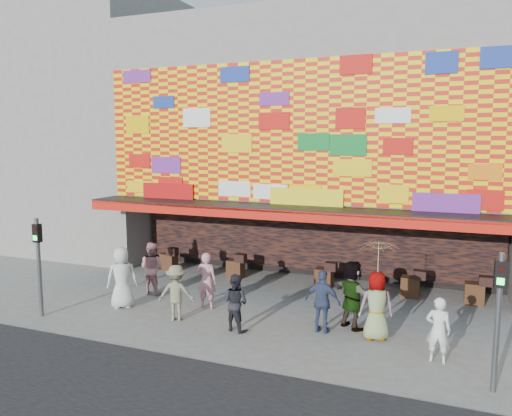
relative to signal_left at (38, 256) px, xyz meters
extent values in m
plane|color=slate|center=(6.20, 1.50, -1.86)|extent=(90.00, 90.00, 0.00)
cube|color=gray|center=(6.20, 9.50, 4.64)|extent=(15.00, 8.00, 7.00)
cube|color=black|center=(6.20, 10.50, -0.36)|extent=(15.00, 6.00, 3.00)
cube|color=gray|center=(-1.10, 6.50, -0.36)|extent=(0.40, 2.00, 3.00)
cube|color=black|center=(6.20, 4.90, 1.14)|extent=(15.20, 1.60, 0.12)
cube|color=red|center=(6.20, 4.12, 0.99)|extent=(15.20, 0.04, 0.35)
cube|color=#FFDC00|center=(6.20, 5.46, 3.69)|extent=(14.80, 0.08, 4.90)
cube|color=black|center=(6.20, 7.35, -0.31)|extent=(14.00, 0.25, 2.50)
cube|color=gray|center=(-6.80, 9.50, 4.14)|extent=(11.00, 8.00, 12.00)
cylinder|color=#59595B|center=(0.00, 0.00, -0.36)|extent=(0.12, 0.12, 3.00)
cube|color=black|center=(0.00, 0.00, 0.69)|extent=(0.22, 0.18, 0.55)
cube|color=black|center=(0.00, -0.09, 0.82)|extent=(0.14, 0.02, 0.14)
cube|color=#19E533|center=(0.00, -0.09, 0.56)|extent=(0.14, 0.02, 0.14)
cylinder|color=#59595B|center=(12.40, 0.00, -0.36)|extent=(0.12, 0.12, 3.00)
cube|color=black|center=(12.40, 0.00, 0.69)|extent=(0.22, 0.18, 0.55)
cube|color=black|center=(12.40, -0.09, 0.82)|extent=(0.14, 0.02, 0.14)
cube|color=#19E533|center=(12.40, -0.09, 0.56)|extent=(0.14, 0.02, 0.14)
imported|color=silver|center=(1.80, 1.57, -0.89)|extent=(1.13, 1.07, 1.95)
imported|color=#C57F8D|center=(4.32, 2.50, -0.96)|extent=(0.69, 0.49, 1.80)
imported|color=black|center=(5.93, 1.14, -1.05)|extent=(0.91, 0.79, 1.61)
imported|color=#7C755A|center=(3.98, 1.23, -1.03)|extent=(1.21, 0.92, 1.66)
imported|color=#363F5F|center=(8.22, 1.88, -0.98)|extent=(1.08, 0.56, 1.75)
imported|color=gray|center=(8.91, 2.51, -0.89)|extent=(1.80, 1.52, 1.95)
imported|color=gray|center=(9.66, 1.93, -0.93)|extent=(1.05, 0.87, 1.85)
imported|color=silver|center=(11.24, 1.08, -1.06)|extent=(0.59, 0.40, 1.60)
imported|color=#BE7B80|center=(1.85, 3.17, -0.95)|extent=(0.92, 0.74, 1.81)
imported|color=beige|center=(9.66, 1.93, 0.33)|extent=(1.23, 1.25, 0.98)
cylinder|color=#4C3326|center=(9.66, 1.93, -0.61)|extent=(0.02, 0.02, 1.00)
camera|label=1|loc=(11.44, -11.09, 3.38)|focal=35.00mm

